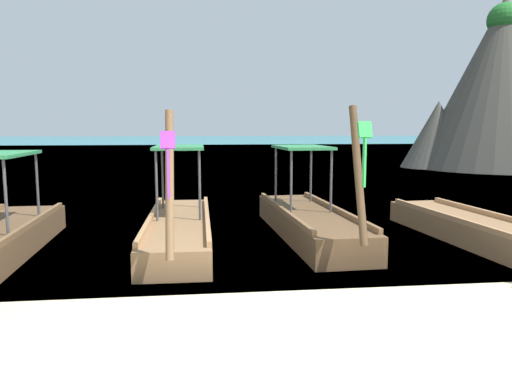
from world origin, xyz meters
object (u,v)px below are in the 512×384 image
at_px(longtail_boat_violet_ribbon, 179,227).
at_px(karst_rock, 496,86).
at_px(longtail_boat_red_ribbon, 488,234).
at_px(longtail_boat_green_ribbon, 309,221).

distance_m(longtail_boat_violet_ribbon, karst_rock, 23.74).
xyz_separation_m(longtail_boat_violet_ribbon, longtail_boat_red_ribbon, (5.91, -1.08, -0.06)).
bearing_deg(karst_rock, longtail_boat_violet_ribbon, -136.04).
height_order(longtail_boat_green_ribbon, karst_rock, karst_rock).
distance_m(longtail_boat_violet_ribbon, longtail_boat_green_ribbon, 2.71).
height_order(longtail_boat_violet_ribbon, longtail_boat_red_ribbon, longtail_boat_red_ribbon).
bearing_deg(longtail_boat_red_ribbon, longtail_boat_green_ribbon, 157.86).
distance_m(longtail_boat_red_ribbon, karst_rock, 20.89).
bearing_deg(karst_rock, longtail_boat_red_ribbon, -122.22).
bearing_deg(longtail_boat_violet_ribbon, karst_rock, 43.96).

